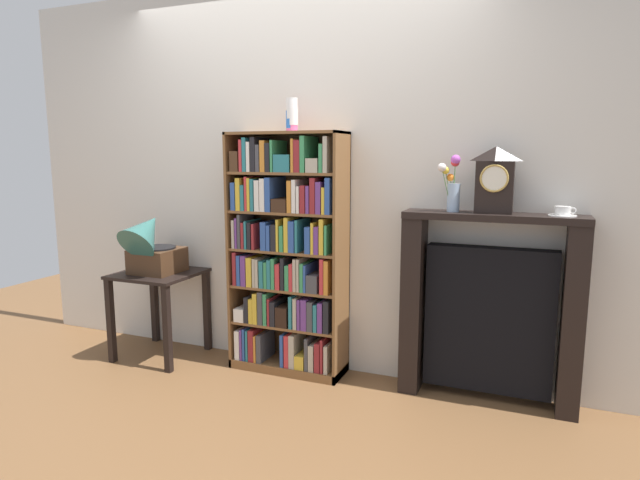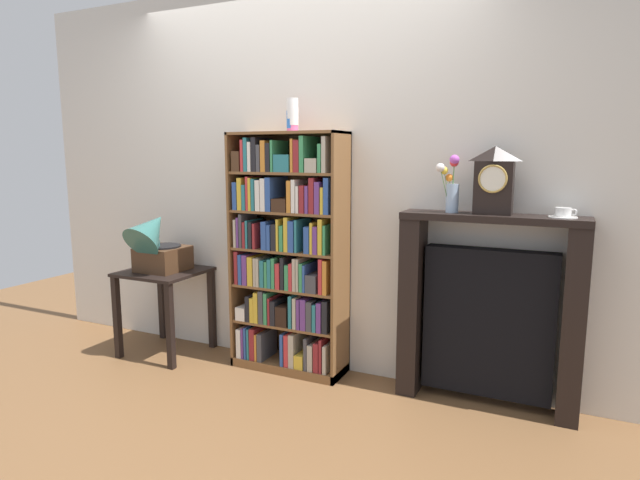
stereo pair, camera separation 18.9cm
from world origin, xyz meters
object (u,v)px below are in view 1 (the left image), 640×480
object	(u,v)px
bookshelf	(287,259)
side_table_left	(159,291)
fireplace_mantel	(489,310)
teacup_with_saucer	(563,212)
gramophone	(151,245)
flower_vase	(452,185)
cup_stack	(292,115)
mantel_clock	(495,180)

from	to	relation	value
bookshelf	side_table_left	xyz separation A→B (m)	(-0.97, -0.12, -0.29)
fireplace_mantel	teacup_with_saucer	bearing A→B (deg)	-3.03
gramophone	flower_vase	bearing A→B (deg)	5.76
side_table_left	fireplace_mantel	distance (m)	2.28
bookshelf	cup_stack	size ratio (longest dim) A/B	7.72
mantel_clock	cup_stack	bearing A→B (deg)	-178.10
cup_stack	fireplace_mantel	world-z (taller)	cup_stack
cup_stack	flower_vase	xyz separation A→B (m)	(1.01, 0.04, -0.42)
bookshelf	flower_vase	world-z (taller)	bookshelf
side_table_left	teacup_with_saucer	xyz separation A→B (m)	(2.63, 0.15, 0.67)
bookshelf	side_table_left	size ratio (longest dim) A/B	2.57
mantel_clock	teacup_with_saucer	distance (m)	0.40
gramophone	cup_stack	bearing A→B (deg)	9.03
flower_vase	teacup_with_saucer	world-z (taller)	flower_vase
fireplace_mantel	teacup_with_saucer	xyz separation A→B (m)	(0.36, -0.02, 0.60)
cup_stack	gramophone	xyz separation A→B (m)	(-1.02, -0.16, -0.87)
teacup_with_saucer	gramophone	bearing A→B (deg)	-175.50
flower_vase	side_table_left	bearing A→B (deg)	-175.89
bookshelf	mantel_clock	distance (m)	1.41
fireplace_mantel	mantel_clock	bearing A→B (deg)	-100.27
gramophone	mantel_clock	world-z (taller)	mantel_clock
side_table_left	fireplace_mantel	bearing A→B (deg)	4.21
fireplace_mantel	flower_vase	world-z (taller)	flower_vase
gramophone	teacup_with_saucer	bearing A→B (deg)	4.50
cup_stack	teacup_with_saucer	bearing A→B (deg)	1.57
cup_stack	teacup_with_saucer	size ratio (longest dim) A/B	1.42
teacup_with_saucer	bookshelf	bearing A→B (deg)	-178.88
bookshelf	flower_vase	xyz separation A→B (m)	(1.06, 0.03, 0.51)
bookshelf	gramophone	bearing A→B (deg)	-169.81
cup_stack	bookshelf	bearing A→B (deg)	167.58
fireplace_mantel	cup_stack	bearing A→B (deg)	-177.11
teacup_with_saucer	side_table_left	bearing A→B (deg)	-176.78
flower_vase	teacup_with_saucer	xyz separation A→B (m)	(0.60, 0.00, -0.13)
bookshelf	cup_stack	world-z (taller)	cup_stack
cup_stack	side_table_left	distance (m)	1.60
fireplace_mantel	mantel_clock	world-z (taller)	mantel_clock
gramophone	mantel_clock	bearing A→B (deg)	5.14
bookshelf	gramophone	xyz separation A→B (m)	(-0.97, -0.17, 0.06)
side_table_left	gramophone	bearing A→B (deg)	-90.00
side_table_left	fireplace_mantel	size ratio (longest dim) A/B	0.55
gramophone	fireplace_mantel	xyz separation A→B (m)	(2.27, 0.23, -0.28)
flower_vase	cup_stack	bearing A→B (deg)	-177.61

